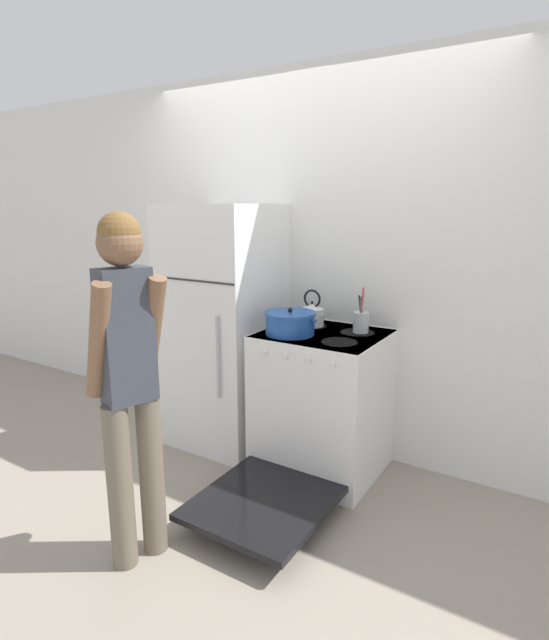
% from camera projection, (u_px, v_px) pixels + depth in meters
% --- Properties ---
extents(ground_plane, '(14.00, 14.00, 0.00)m').
position_uv_depth(ground_plane, '(304.00, 436.00, 3.68)').
color(ground_plane, gray).
extents(wall_back, '(10.00, 0.06, 2.55)m').
position_uv_depth(wall_back, '(309.00, 263.00, 3.42)').
color(wall_back, silver).
rests_on(wall_back, ground_plane).
extents(refrigerator, '(0.70, 0.67, 1.67)m').
position_uv_depth(refrigerator, '(223.00, 327.00, 3.48)').
color(refrigerator, white).
rests_on(refrigerator, ground_plane).
extents(stove_range, '(0.73, 1.38, 0.90)m').
position_uv_depth(stove_range, '(320.00, 404.00, 3.12)').
color(stove_range, white).
rests_on(stove_range, ground_plane).
extents(dutch_oven_pot, '(0.35, 0.31, 0.16)m').
position_uv_depth(dutch_oven_pot, '(290.00, 323.00, 3.01)').
color(dutch_oven_pot, '#1E4C9E').
rests_on(dutch_oven_pot, stove_range).
extents(tea_kettle, '(0.19, 0.15, 0.24)m').
position_uv_depth(tea_kettle, '(312.00, 314.00, 3.22)').
color(tea_kettle, silver).
rests_on(tea_kettle, stove_range).
extents(utensil_jar, '(0.10, 0.10, 0.28)m').
position_uv_depth(utensil_jar, '(361.00, 321.00, 3.05)').
color(utensil_jar, '#B7BABF').
rests_on(utensil_jar, stove_range).
extents(person, '(0.33, 0.38, 1.64)m').
position_uv_depth(person, '(129.00, 373.00, 2.22)').
color(person, '#6B6051').
rests_on(person, ground_plane).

